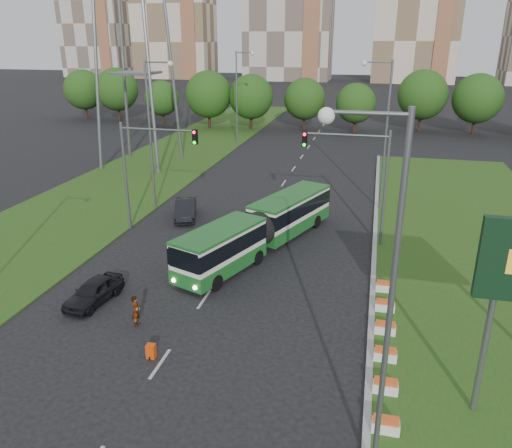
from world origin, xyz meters
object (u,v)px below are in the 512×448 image
(car_left_near, at_px, (94,291))
(pedestrian, at_px, (136,311))
(car_left_far, at_px, (186,209))
(traffic_mast_left, at_px, (145,160))
(shopping_trolley, at_px, (151,351))
(traffic_mast_median, at_px, (362,169))
(articulated_bus, at_px, (258,228))

(car_left_near, relative_size, pedestrian, 2.36)
(car_left_near, xyz_separation_m, car_left_far, (-0.08, 13.97, 0.08))
(traffic_mast_left, height_order, shopping_trolley, traffic_mast_left)
(traffic_mast_median, relative_size, pedestrian, 4.83)
(shopping_trolley, bearing_deg, articulated_bus, 79.82)
(car_left_near, bearing_deg, traffic_mast_median, 49.05)
(shopping_trolley, bearing_deg, traffic_mast_median, 59.83)
(traffic_mast_left, relative_size, shopping_trolley, 11.88)
(car_left_far, distance_m, pedestrian, 15.93)
(car_left_far, bearing_deg, pedestrian, -96.23)
(traffic_mast_median, height_order, traffic_mast_left, same)
(traffic_mast_median, distance_m, articulated_bus, 7.92)
(traffic_mast_left, bearing_deg, shopping_trolley, -65.06)
(pedestrian, bearing_deg, car_left_far, -0.07)
(traffic_mast_median, height_order, articulated_bus, traffic_mast_median)
(car_left_far, xyz_separation_m, pedestrian, (3.38, -15.57, 0.08))
(traffic_mast_median, bearing_deg, car_left_far, 170.65)
(traffic_mast_left, xyz_separation_m, shopping_trolley, (6.82, -14.66, -5.02))
(traffic_mast_median, distance_m, traffic_mast_left, 15.19)
(traffic_mast_median, relative_size, car_left_near, 2.05)
(articulated_bus, relative_size, pedestrian, 9.36)
(traffic_mast_left, distance_m, articulated_bus, 9.59)
(car_left_near, xyz_separation_m, shopping_trolley, (5.14, -3.92, -0.33))
(car_left_near, xyz_separation_m, pedestrian, (3.30, -1.60, 0.16))
(traffic_mast_left, bearing_deg, car_left_far, 63.60)
(traffic_mast_median, relative_size, shopping_trolley, 11.88)
(traffic_mast_median, relative_size, articulated_bus, 0.52)
(traffic_mast_left, bearing_deg, pedestrian, -68.00)
(car_left_near, bearing_deg, shopping_trolley, -29.36)
(traffic_mast_median, bearing_deg, shopping_trolley, -118.04)
(traffic_mast_median, xyz_separation_m, car_left_near, (-13.48, -11.74, -4.69))
(traffic_mast_left, bearing_deg, traffic_mast_median, 3.77)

